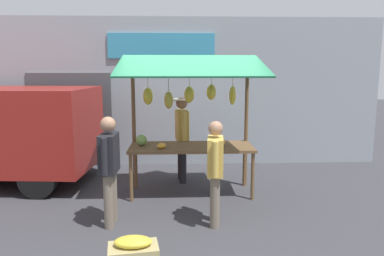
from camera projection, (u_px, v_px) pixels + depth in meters
name	position (u px, v px, depth m)	size (l,w,h in m)	color
ground_plane	(191.00, 193.00, 6.77)	(40.00, 40.00, 0.00)	#38383D
street_backdrop	(185.00, 92.00, 8.67)	(9.00, 0.30, 3.40)	#8C939E
market_stall	(190.00, 108.00, 6.57)	(2.50, 1.46, 2.50)	brown
vendor_with_sunhat	(182.00, 132.00, 7.35)	(0.44, 0.71, 1.69)	#232328
shopper_in_grey_tee	(215.00, 167.00, 5.29)	(0.27, 0.66, 1.52)	#726656
shopper_with_shopping_bag	(109.00, 164.00, 5.27)	(0.24, 0.68, 1.58)	#726656
produce_crate_near	(133.00, 253.00, 4.24)	(0.62, 0.43, 0.36)	tan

